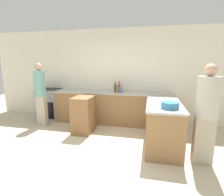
{
  "coord_description": "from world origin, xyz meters",
  "views": [
    {
      "loc": [
        1.05,
        -2.71,
        1.71
      ],
      "look_at": [
        0.23,
        0.95,
        0.97
      ],
      "focal_mm": 28.0,
      "sensor_mm": 36.0,
      "label": 1
    }
  ],
  "objects_px": {
    "mixing_bowl": "(170,105)",
    "person_by_range": "(40,92)",
    "wine_bottle_dark": "(120,89)",
    "vinegar_bottle_clear": "(123,89)",
    "person_at_peninsula": "(206,112)",
    "island_table": "(83,115)",
    "olive_oil_bottle": "(115,88)",
    "range_oven": "(50,104)",
    "dish_soap_bottle": "(120,90)",
    "hot_sauce_bottle": "(119,88)"
  },
  "relations": [
    {
      "from": "range_oven",
      "to": "olive_oil_bottle",
      "type": "xyz_separation_m",
      "value": [
        2.12,
        -0.06,
        0.57
      ]
    },
    {
      "from": "mixing_bowl",
      "to": "hot_sauce_bottle",
      "type": "distance_m",
      "value": 1.95
    },
    {
      "from": "dish_soap_bottle",
      "to": "wine_bottle_dark",
      "type": "xyz_separation_m",
      "value": [
        -0.05,
        0.21,
        -0.01
      ]
    },
    {
      "from": "wine_bottle_dark",
      "to": "vinegar_bottle_clear",
      "type": "relative_size",
      "value": 0.85
    },
    {
      "from": "dish_soap_bottle",
      "to": "hot_sauce_bottle",
      "type": "bearing_deg",
      "value": 124.49
    },
    {
      "from": "island_table",
      "to": "person_by_range",
      "type": "bearing_deg",
      "value": 170.28
    },
    {
      "from": "range_oven",
      "to": "mixing_bowl",
      "type": "xyz_separation_m",
      "value": [
        3.44,
        -1.63,
        0.51
      ]
    },
    {
      "from": "wine_bottle_dark",
      "to": "person_by_range",
      "type": "height_order",
      "value": "person_by_range"
    },
    {
      "from": "mixing_bowl",
      "to": "wine_bottle_dark",
      "type": "height_order",
      "value": "wine_bottle_dark"
    },
    {
      "from": "hot_sauce_bottle",
      "to": "wine_bottle_dark",
      "type": "bearing_deg",
      "value": 89.13
    },
    {
      "from": "range_oven",
      "to": "dish_soap_bottle",
      "type": "bearing_deg",
      "value": -4.51
    },
    {
      "from": "wine_bottle_dark",
      "to": "island_table",
      "type": "bearing_deg",
      "value": -129.46
    },
    {
      "from": "island_table",
      "to": "person_by_range",
      "type": "relative_size",
      "value": 0.53
    },
    {
      "from": "range_oven",
      "to": "vinegar_bottle_clear",
      "type": "height_order",
      "value": "vinegar_bottle_clear"
    },
    {
      "from": "island_table",
      "to": "person_at_peninsula",
      "type": "relative_size",
      "value": 0.53
    },
    {
      "from": "mixing_bowl",
      "to": "person_by_range",
      "type": "xyz_separation_m",
      "value": [
        -3.28,
        0.97,
        -0.03
      ]
    },
    {
      "from": "olive_oil_bottle",
      "to": "wine_bottle_dark",
      "type": "relative_size",
      "value": 1.5
    },
    {
      "from": "hot_sauce_bottle",
      "to": "person_by_range",
      "type": "relative_size",
      "value": 0.18
    },
    {
      "from": "range_oven",
      "to": "island_table",
      "type": "bearing_deg",
      "value": -30.99
    },
    {
      "from": "island_table",
      "to": "vinegar_bottle_clear",
      "type": "xyz_separation_m",
      "value": [
        0.84,
        0.87,
        0.56
      ]
    },
    {
      "from": "range_oven",
      "to": "olive_oil_bottle",
      "type": "bearing_deg",
      "value": -1.74
    },
    {
      "from": "person_at_peninsula",
      "to": "vinegar_bottle_clear",
      "type": "bearing_deg",
      "value": 134.27
    },
    {
      "from": "hot_sauce_bottle",
      "to": "vinegar_bottle_clear",
      "type": "bearing_deg",
      "value": 44.29
    },
    {
      "from": "mixing_bowl",
      "to": "dish_soap_bottle",
      "type": "xyz_separation_m",
      "value": [
        -1.15,
        1.45,
        0.03
      ]
    },
    {
      "from": "range_oven",
      "to": "person_by_range",
      "type": "relative_size",
      "value": 0.54
    },
    {
      "from": "wine_bottle_dark",
      "to": "person_by_range",
      "type": "relative_size",
      "value": 0.11
    },
    {
      "from": "dish_soap_bottle",
      "to": "vinegar_bottle_clear",
      "type": "height_order",
      "value": "vinegar_bottle_clear"
    },
    {
      "from": "island_table",
      "to": "wine_bottle_dark",
      "type": "height_order",
      "value": "wine_bottle_dark"
    },
    {
      "from": "dish_soap_bottle",
      "to": "person_at_peninsula",
      "type": "xyz_separation_m",
      "value": [
        1.72,
        -1.57,
        -0.08
      ]
    },
    {
      "from": "range_oven",
      "to": "olive_oil_bottle",
      "type": "distance_m",
      "value": 2.2
    },
    {
      "from": "vinegar_bottle_clear",
      "to": "wine_bottle_dark",
      "type": "bearing_deg",
      "value": 148.35
    },
    {
      "from": "range_oven",
      "to": "wine_bottle_dark",
      "type": "distance_m",
      "value": 2.3
    },
    {
      "from": "range_oven",
      "to": "island_table",
      "type": "relative_size",
      "value": 1.03
    },
    {
      "from": "vinegar_bottle_clear",
      "to": "island_table",
      "type": "bearing_deg",
      "value": -134.13
    },
    {
      "from": "range_oven",
      "to": "vinegar_bottle_clear",
      "type": "distance_m",
      "value": 2.39
    },
    {
      "from": "olive_oil_bottle",
      "to": "wine_bottle_dark",
      "type": "distance_m",
      "value": 0.16
    },
    {
      "from": "vinegar_bottle_clear",
      "to": "person_at_peninsula",
      "type": "xyz_separation_m",
      "value": [
        1.68,
        -1.73,
        -0.08
      ]
    },
    {
      "from": "dish_soap_bottle",
      "to": "olive_oil_bottle",
      "type": "bearing_deg",
      "value": 144.88
    },
    {
      "from": "olive_oil_bottle",
      "to": "person_at_peninsula",
      "type": "height_order",
      "value": "person_at_peninsula"
    },
    {
      "from": "island_table",
      "to": "hot_sauce_bottle",
      "type": "distance_m",
      "value": 1.24
    },
    {
      "from": "mixing_bowl",
      "to": "olive_oil_bottle",
      "type": "relative_size",
      "value": 1.08
    },
    {
      "from": "olive_oil_bottle",
      "to": "person_at_peninsula",
      "type": "distance_m",
      "value": 2.53
    },
    {
      "from": "mixing_bowl",
      "to": "olive_oil_bottle",
      "type": "height_order",
      "value": "olive_oil_bottle"
    },
    {
      "from": "range_oven",
      "to": "vinegar_bottle_clear",
      "type": "relative_size",
      "value": 4.12
    },
    {
      "from": "vinegar_bottle_clear",
      "to": "hot_sauce_bottle",
      "type": "bearing_deg",
      "value": -135.71
    },
    {
      "from": "dish_soap_bottle",
      "to": "vinegar_bottle_clear",
      "type": "xyz_separation_m",
      "value": [
        0.03,
        0.16,
        0.0
      ]
    },
    {
      "from": "dish_soap_bottle",
      "to": "range_oven",
      "type": "bearing_deg",
      "value": 175.49
    },
    {
      "from": "mixing_bowl",
      "to": "person_by_range",
      "type": "distance_m",
      "value": 3.42
    },
    {
      "from": "island_table",
      "to": "mixing_bowl",
      "type": "bearing_deg",
      "value": -20.82
    },
    {
      "from": "range_oven",
      "to": "person_at_peninsula",
      "type": "bearing_deg",
      "value": -23.55
    }
  ]
}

